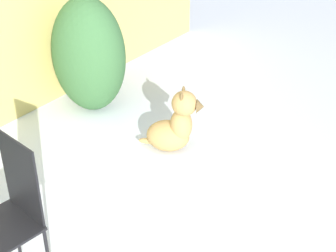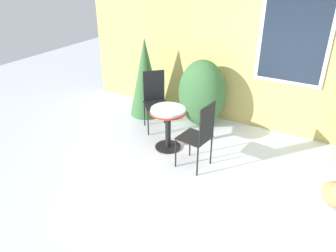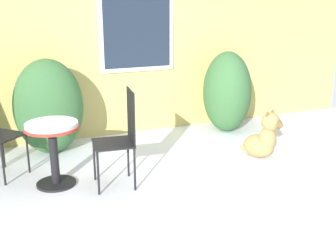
{
  "view_description": "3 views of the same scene",
  "coord_description": "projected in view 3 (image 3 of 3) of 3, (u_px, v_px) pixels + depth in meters",
  "views": [
    {
      "loc": [
        -2.07,
        -1.91,
        2.74
      ],
      "look_at": [
        1.26,
        0.54,
        0.25
      ],
      "focal_mm": 55.0,
      "sensor_mm": 36.0,
      "label": 1
    },
    {
      "loc": [
        1.08,
        -3.45,
        2.9
      ],
      "look_at": [
        -1.33,
        0.67,
        0.41
      ],
      "focal_mm": 35.0,
      "sensor_mm": 36.0,
      "label": 2
    },
    {
      "loc": [
        -1.82,
        -3.8,
        2.01
      ],
      "look_at": [
        0.0,
        0.6,
        0.55
      ],
      "focal_mm": 45.0,
      "sensor_mm": 36.0,
      "label": 3
    }
  ],
  "objects": [
    {
      "name": "patio_chair_far_side",
      "position": [
        121.0,
        135.0,
        4.56
      ],
      "size": [
        0.47,
        0.47,
        1.07
      ],
      "rotation": [
        0.0,
        0.0,
        4.59
      ],
      "color": "black",
      "rests_on": "ground_plane"
    },
    {
      "name": "shrub_middle",
      "position": [
        227.0,
        92.0,
        6.45
      ],
      "size": [
        0.71,
        0.81,
        1.24
      ],
      "color": "#386638",
      "rests_on": "ground_plane"
    },
    {
      "name": "patio_table",
      "position": [
        53.0,
        139.0,
        4.56
      ],
      "size": [
        0.59,
        0.59,
        0.72
      ],
      "color": "black",
      "rests_on": "ground_plane"
    },
    {
      "name": "ground_plane",
      "position": [
        189.0,
        189.0,
        4.61
      ],
      "size": [
        16.0,
        16.0,
        0.0
      ],
      "primitive_type": "plane",
      "color": "silver"
    },
    {
      "name": "house_wall",
      "position": [
        127.0,
        30.0,
        6.1
      ],
      "size": [
        8.0,
        0.1,
        3.08
      ],
      "color": "tan",
      "rests_on": "ground_plane"
    },
    {
      "name": "shrub_left",
      "position": [
        49.0,
        107.0,
        5.52
      ],
      "size": [
        0.9,
        0.76,
        1.26
      ],
      "color": "#386638",
      "rests_on": "ground_plane"
    },
    {
      "name": "dog",
      "position": [
        263.0,
        139.0,
        5.44
      ],
      "size": [
        0.46,
        0.59,
        0.65
      ],
      "rotation": [
        0.0,
        0.0,
        0.47
      ],
      "color": "tan",
      "rests_on": "ground_plane"
    }
  ]
}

